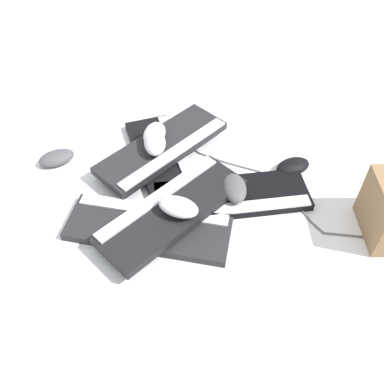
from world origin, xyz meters
TOP-DOWN VIEW (x-y plane):
  - ground_plane at (0.00, 0.00)m, footprint 3.20×3.20m
  - keyboard_0 at (0.07, -0.08)m, footprint 0.46×0.20m
  - keyboard_1 at (-0.13, 0.07)m, footprint 0.28×0.46m
  - keyboard_2 at (-0.17, -0.18)m, footprint 0.46×0.24m
  - keyboard_3 at (-0.14, 0.11)m, footprint 0.42×0.42m
  - keyboard_4 at (-0.10, -0.15)m, footprint 0.42×0.41m
  - mouse_0 at (-0.16, 0.09)m, footprint 0.07×0.11m
  - mouse_1 at (0.07, -0.07)m, footprint 0.07×0.11m
  - mouse_2 at (-0.09, -0.17)m, footprint 0.13×0.10m
  - mouse_3 at (-0.47, 0.09)m, footprint 0.13×0.11m
  - mouse_4 at (-0.16, 0.13)m, footprint 0.08×0.12m
  - mouse_5 at (0.26, 0.04)m, footprint 0.13×0.10m
  - cable_0 at (0.20, -0.03)m, footprint 0.69×0.54m

SIDE VIEW (x-z plane):
  - ground_plane at x=0.00m, z-range 0.00..0.00m
  - cable_0 at x=0.20m, z-range 0.00..0.01m
  - keyboard_0 at x=0.07m, z-range 0.00..0.03m
  - keyboard_1 at x=-0.13m, z-range 0.00..0.03m
  - keyboard_2 at x=-0.17m, z-range 0.00..0.03m
  - mouse_3 at x=-0.47m, z-range 0.00..0.04m
  - mouse_5 at x=0.26m, z-range 0.00..0.04m
  - keyboard_3 at x=-0.14m, z-range 0.03..0.06m
  - keyboard_4 at x=-0.10m, z-range 0.03..0.06m
  - mouse_1 at x=0.07m, z-range 0.03..0.07m
  - mouse_0 at x=-0.16m, z-range 0.06..0.10m
  - mouse_2 at x=-0.09m, z-range 0.06..0.10m
  - mouse_4 at x=-0.16m, z-range 0.06..0.10m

